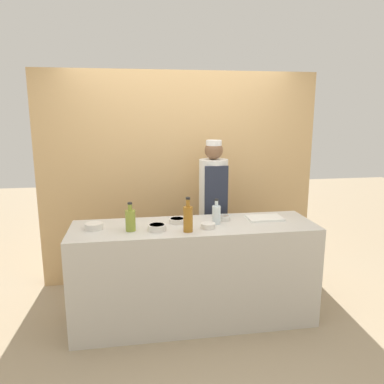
{
  "coord_description": "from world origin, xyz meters",
  "views": [
    {
      "loc": [
        -0.55,
        -3.23,
        1.95
      ],
      "look_at": [
        0.0,
        0.13,
        1.22
      ],
      "focal_mm": 35.0,
      "sensor_mm": 36.0,
      "label": 1
    }
  ],
  "objects_px": {
    "sauce_bowl_orange": "(224,218)",
    "cutting_board": "(265,218)",
    "sauce_bowl_white": "(94,226)",
    "bottle_amber": "(188,218)",
    "sauce_bowl_green": "(208,225)",
    "chef_center": "(213,210)",
    "bottle_oil": "(130,220)",
    "bottle_clear": "(216,214)",
    "sauce_bowl_yellow": "(157,227)",
    "sauce_bowl_brown": "(177,220)"
  },
  "relations": [
    {
      "from": "sauce_bowl_green",
      "to": "chef_center",
      "type": "xyz_separation_m",
      "value": [
        0.2,
        0.69,
        -0.05
      ]
    },
    {
      "from": "sauce_bowl_yellow",
      "to": "sauce_bowl_white",
      "type": "bearing_deg",
      "value": 166.7
    },
    {
      "from": "bottle_oil",
      "to": "chef_center",
      "type": "relative_size",
      "value": 0.15
    },
    {
      "from": "sauce_bowl_yellow",
      "to": "cutting_board",
      "type": "xyz_separation_m",
      "value": [
        1.05,
        0.19,
        -0.02
      ]
    },
    {
      "from": "bottle_clear",
      "to": "chef_center",
      "type": "xyz_separation_m",
      "value": [
        0.1,
        0.57,
        -0.12
      ]
    },
    {
      "from": "sauce_bowl_orange",
      "to": "sauce_bowl_brown",
      "type": "distance_m",
      "value": 0.45
    },
    {
      "from": "sauce_bowl_green",
      "to": "sauce_bowl_brown",
      "type": "xyz_separation_m",
      "value": [
        -0.25,
        0.2,
        -0.0
      ]
    },
    {
      "from": "sauce_bowl_brown",
      "to": "bottle_oil",
      "type": "distance_m",
      "value": 0.47
    },
    {
      "from": "sauce_bowl_orange",
      "to": "sauce_bowl_brown",
      "type": "xyz_separation_m",
      "value": [
        -0.45,
        -0.02,
        -0.0
      ]
    },
    {
      "from": "sauce_bowl_yellow",
      "to": "bottle_oil",
      "type": "distance_m",
      "value": 0.24
    },
    {
      "from": "chef_center",
      "to": "cutting_board",
      "type": "bearing_deg",
      "value": -51.18
    },
    {
      "from": "sauce_bowl_orange",
      "to": "bottle_amber",
      "type": "xyz_separation_m",
      "value": [
        -0.39,
        -0.29,
        0.09
      ]
    },
    {
      "from": "sauce_bowl_brown",
      "to": "sauce_bowl_yellow",
      "type": "relative_size",
      "value": 0.94
    },
    {
      "from": "sauce_bowl_yellow",
      "to": "bottle_oil",
      "type": "bearing_deg",
      "value": 172.66
    },
    {
      "from": "sauce_bowl_white",
      "to": "bottle_clear",
      "type": "height_order",
      "value": "bottle_clear"
    },
    {
      "from": "sauce_bowl_green",
      "to": "bottle_oil",
      "type": "height_order",
      "value": "bottle_oil"
    },
    {
      "from": "bottle_oil",
      "to": "chef_center",
      "type": "xyz_separation_m",
      "value": [
        0.88,
        0.66,
        -0.12
      ]
    },
    {
      "from": "sauce_bowl_orange",
      "to": "sauce_bowl_white",
      "type": "relative_size",
      "value": 0.75
    },
    {
      "from": "sauce_bowl_brown",
      "to": "chef_center",
      "type": "height_order",
      "value": "chef_center"
    },
    {
      "from": "sauce_bowl_yellow",
      "to": "bottle_oil",
      "type": "relative_size",
      "value": 0.63
    },
    {
      "from": "sauce_bowl_orange",
      "to": "sauce_bowl_brown",
      "type": "height_order",
      "value": "sauce_bowl_orange"
    },
    {
      "from": "sauce_bowl_orange",
      "to": "cutting_board",
      "type": "relative_size",
      "value": 0.36
    },
    {
      "from": "sauce_bowl_yellow",
      "to": "bottle_clear",
      "type": "height_order",
      "value": "bottle_clear"
    },
    {
      "from": "cutting_board",
      "to": "bottle_amber",
      "type": "bearing_deg",
      "value": -161.56
    },
    {
      "from": "cutting_board",
      "to": "sauce_bowl_yellow",
      "type": "bearing_deg",
      "value": -169.79
    },
    {
      "from": "sauce_bowl_brown",
      "to": "chef_center",
      "type": "bearing_deg",
      "value": 47.27
    },
    {
      "from": "sauce_bowl_white",
      "to": "bottle_clear",
      "type": "bearing_deg",
      "value": -0.7
    },
    {
      "from": "bottle_clear",
      "to": "bottle_amber",
      "type": "bearing_deg",
      "value": -147.11
    },
    {
      "from": "sauce_bowl_yellow",
      "to": "sauce_bowl_white",
      "type": "distance_m",
      "value": 0.56
    },
    {
      "from": "cutting_board",
      "to": "bottle_amber",
      "type": "xyz_separation_m",
      "value": [
        -0.79,
        -0.26,
        0.11
      ]
    },
    {
      "from": "sauce_bowl_white",
      "to": "bottle_amber",
      "type": "xyz_separation_m",
      "value": [
        0.81,
        -0.2,
        0.09
      ]
    },
    {
      "from": "sauce_bowl_yellow",
      "to": "bottle_oil",
      "type": "xyz_separation_m",
      "value": [
        -0.23,
        0.03,
        0.07
      ]
    },
    {
      "from": "sauce_bowl_green",
      "to": "sauce_bowl_orange",
      "type": "relative_size",
      "value": 1.09
    },
    {
      "from": "bottle_amber",
      "to": "sauce_bowl_brown",
      "type": "bearing_deg",
      "value": 102.58
    },
    {
      "from": "sauce_bowl_brown",
      "to": "sauce_bowl_white",
      "type": "bearing_deg",
      "value": -174.55
    },
    {
      "from": "bottle_amber",
      "to": "bottle_clear",
      "type": "distance_m",
      "value": 0.35
    },
    {
      "from": "cutting_board",
      "to": "bottle_oil",
      "type": "bearing_deg",
      "value": -172.84
    },
    {
      "from": "sauce_bowl_white",
      "to": "bottle_oil",
      "type": "height_order",
      "value": "bottle_oil"
    },
    {
      "from": "chef_center",
      "to": "bottle_oil",
      "type": "bearing_deg",
      "value": -143.14
    },
    {
      "from": "cutting_board",
      "to": "sauce_bowl_orange",
      "type": "bearing_deg",
      "value": 176.24
    },
    {
      "from": "cutting_board",
      "to": "bottle_clear",
      "type": "distance_m",
      "value": 0.51
    },
    {
      "from": "sauce_bowl_green",
      "to": "sauce_bowl_yellow",
      "type": "relative_size",
      "value": 0.82
    },
    {
      "from": "bottle_amber",
      "to": "bottle_clear",
      "type": "xyz_separation_m",
      "value": [
        0.29,
        0.19,
        -0.03
      ]
    },
    {
      "from": "sauce_bowl_brown",
      "to": "bottle_clear",
      "type": "bearing_deg",
      "value": -13.49
    },
    {
      "from": "bottle_oil",
      "to": "bottle_clear",
      "type": "height_order",
      "value": "bottle_oil"
    },
    {
      "from": "bottle_amber",
      "to": "chef_center",
      "type": "xyz_separation_m",
      "value": [
        0.39,
        0.76,
        -0.14
      ]
    },
    {
      "from": "sauce_bowl_green",
      "to": "sauce_bowl_orange",
      "type": "xyz_separation_m",
      "value": [
        0.2,
        0.22,
        0.0
      ]
    },
    {
      "from": "sauce_bowl_green",
      "to": "chef_center",
      "type": "bearing_deg",
      "value": 73.94
    },
    {
      "from": "cutting_board",
      "to": "bottle_amber",
      "type": "height_order",
      "value": "bottle_amber"
    },
    {
      "from": "sauce_bowl_orange",
      "to": "cutting_board",
      "type": "height_order",
      "value": "sauce_bowl_orange"
    }
  ]
}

